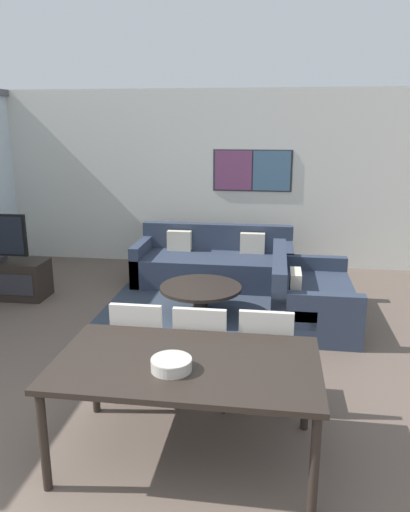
# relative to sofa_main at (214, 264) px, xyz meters

# --- Properties ---
(wall_back) EXTENTS (7.63, 0.09, 2.80)m
(wall_back) POSITION_rel_sofa_main_xyz_m (-0.25, 1.00, 1.14)
(wall_back) COLOR silver
(wall_back) RESTS_ON ground_plane
(area_rug) EXTENTS (2.52, 2.12, 0.01)m
(area_rug) POSITION_rel_sofa_main_xyz_m (0.00, -1.34, -0.26)
(area_rug) COLOR #333D4C
(area_rug) RESTS_ON ground_plane
(sofa_main) EXTENTS (2.28, 0.96, 0.81)m
(sofa_main) POSITION_rel_sofa_main_xyz_m (0.00, 0.00, 0.00)
(sofa_main) COLOR #2D384C
(sofa_main) RESTS_ON ground_plane
(sofa_side) EXTENTS (0.96, 1.62, 0.81)m
(sofa_side) POSITION_rel_sofa_main_xyz_m (1.25, -1.33, -0.00)
(sofa_side) COLOR #2D384C
(sofa_side) RESTS_ON ground_plane
(coffee_table) EXTENTS (1.00, 1.00, 0.37)m
(coffee_table) POSITION_rel_sofa_main_xyz_m (-0.00, -1.34, 0.01)
(coffee_table) COLOR black
(coffee_table) RESTS_ON ground_plane
(dining_table) EXTENTS (1.81, 1.03, 0.75)m
(dining_table) POSITION_rel_sofa_main_xyz_m (0.31, -4.01, 0.42)
(dining_table) COLOR black
(dining_table) RESTS_ON ground_plane
(dining_chair_left) EXTENTS (0.46, 0.46, 0.90)m
(dining_chair_left) POSITION_rel_sofa_main_xyz_m (-0.21, -3.29, 0.24)
(dining_chair_left) COLOR beige
(dining_chair_left) RESTS_ON ground_plane
(dining_chair_centre) EXTENTS (0.46, 0.46, 0.90)m
(dining_chair_centre) POSITION_rel_sofa_main_xyz_m (0.31, -3.30, 0.24)
(dining_chair_centre) COLOR beige
(dining_chair_centre) RESTS_ON ground_plane
(dining_chair_right) EXTENTS (0.46, 0.46, 0.90)m
(dining_chair_right) POSITION_rel_sofa_main_xyz_m (0.83, -3.29, 0.24)
(dining_chair_right) COLOR beige
(dining_chair_right) RESTS_ON ground_plane
(fruit_bowl) EXTENTS (0.27, 0.27, 0.08)m
(fruit_bowl) POSITION_rel_sofa_main_xyz_m (0.24, -4.15, 0.53)
(fruit_bowl) COLOR #B7B2A8
(fruit_bowl) RESTS_ON dining_table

